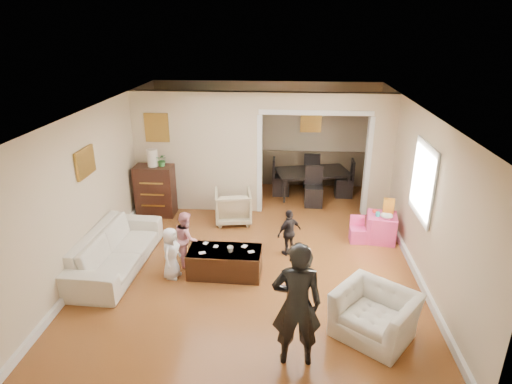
# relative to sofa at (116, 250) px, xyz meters

# --- Properties ---
(floor) EXTENTS (7.00, 7.00, 0.00)m
(floor) POSITION_rel_sofa_xyz_m (2.30, 0.81, -0.33)
(floor) COLOR brown
(floor) RESTS_ON ground
(partition_left) EXTENTS (2.75, 0.18, 2.60)m
(partition_left) POSITION_rel_sofa_xyz_m (0.92, 2.61, 0.97)
(partition_left) COLOR #CBB195
(partition_left) RESTS_ON ground
(partition_right) EXTENTS (0.55, 0.18, 2.60)m
(partition_right) POSITION_rel_sofa_xyz_m (4.77, 2.61, 0.97)
(partition_right) COLOR #CBB195
(partition_right) RESTS_ON ground
(partition_header) EXTENTS (2.22, 0.18, 0.35)m
(partition_header) POSITION_rel_sofa_xyz_m (3.40, 2.61, 2.09)
(partition_header) COLOR #CBB195
(partition_header) RESTS_ON partition_right
(window_pane) EXTENTS (0.03, 0.95, 1.10)m
(window_pane) POSITION_rel_sofa_xyz_m (5.03, 0.41, 1.22)
(window_pane) COLOR white
(window_pane) RESTS_ON ground
(framed_art_partition) EXTENTS (0.45, 0.03, 0.55)m
(framed_art_partition) POSITION_rel_sofa_xyz_m (0.10, 2.51, 1.52)
(framed_art_partition) COLOR brown
(framed_art_partition) RESTS_ON partition_left
(framed_art_sofa_wall) EXTENTS (0.03, 0.55, 0.40)m
(framed_art_sofa_wall) POSITION_rel_sofa_xyz_m (-0.41, 0.21, 1.47)
(framed_art_sofa_wall) COLOR brown
(framed_art_alcove) EXTENTS (0.45, 0.03, 0.55)m
(framed_art_alcove) POSITION_rel_sofa_xyz_m (3.40, 4.25, 1.37)
(framed_art_alcove) COLOR brown
(sofa) EXTENTS (0.97, 2.30, 0.66)m
(sofa) POSITION_rel_sofa_xyz_m (0.00, 0.00, 0.00)
(sofa) COLOR #EFE8CE
(sofa) RESTS_ON ground
(armchair_back) EXTENTS (0.84, 0.86, 0.68)m
(armchair_back) POSITION_rel_sofa_xyz_m (1.75, 1.95, 0.01)
(armchair_back) COLOR tan
(armchair_back) RESTS_ON ground
(armchair_front) EXTENTS (1.30, 1.27, 0.64)m
(armchair_front) POSITION_rel_sofa_xyz_m (4.06, -1.42, -0.01)
(armchair_front) COLOR #EFE8CE
(armchair_front) RESTS_ON ground
(dresser) EXTENTS (0.80, 0.45, 1.10)m
(dresser) POSITION_rel_sofa_xyz_m (0.05, 2.19, 0.22)
(dresser) COLOR #361810
(dresser) RESTS_ON ground
(table_lamp) EXTENTS (0.22, 0.22, 0.36)m
(table_lamp) POSITION_rel_sofa_xyz_m (0.05, 2.19, 0.95)
(table_lamp) COLOR beige
(table_lamp) RESTS_ON dresser
(potted_plant) EXTENTS (0.25, 0.21, 0.27)m
(potted_plant) POSITION_rel_sofa_xyz_m (0.25, 2.19, 0.91)
(potted_plant) COLOR #3B7F38
(potted_plant) RESTS_ON dresser
(coffee_table) EXTENTS (1.20, 0.62, 0.45)m
(coffee_table) POSITION_rel_sofa_xyz_m (1.87, -0.08, -0.11)
(coffee_table) COLOR #382111
(coffee_table) RESTS_ON ground
(coffee_cup) EXTENTS (0.10, 0.10, 0.09)m
(coffee_cup) POSITION_rel_sofa_xyz_m (1.97, -0.13, 0.16)
(coffee_cup) COLOR beige
(coffee_cup) RESTS_ON coffee_table
(play_table) EXTENTS (0.63, 0.63, 0.52)m
(play_table) POSITION_rel_sofa_xyz_m (4.67, 1.33, -0.07)
(play_table) COLOR #EE3E85
(play_table) RESTS_ON ground
(cereal_box) EXTENTS (0.21, 0.10, 0.30)m
(cereal_box) POSITION_rel_sofa_xyz_m (4.79, 1.43, 0.34)
(cereal_box) COLOR yellow
(cereal_box) RESTS_ON play_table
(cyan_cup) EXTENTS (0.08, 0.08, 0.08)m
(cyan_cup) POSITION_rel_sofa_xyz_m (4.57, 1.28, 0.23)
(cyan_cup) COLOR #22ADAD
(cyan_cup) RESTS_ON play_table
(toy_block) EXTENTS (0.09, 0.07, 0.05)m
(toy_block) POSITION_rel_sofa_xyz_m (4.55, 1.45, 0.22)
(toy_block) COLOR red
(toy_block) RESTS_ON play_table
(play_bowl) EXTENTS (0.26, 0.26, 0.05)m
(play_bowl) POSITION_rel_sofa_xyz_m (4.72, 1.21, 0.22)
(play_bowl) COLOR white
(play_bowl) RESTS_ON play_table
(dining_table) EXTENTS (1.89, 1.33, 0.60)m
(dining_table) POSITION_rel_sofa_xyz_m (3.46, 3.58, -0.03)
(dining_table) COLOR black
(dining_table) RESTS_ON ground
(adult_person) EXTENTS (0.62, 0.43, 1.64)m
(adult_person) POSITION_rel_sofa_xyz_m (3.00, -1.98, 0.49)
(adult_person) COLOR black
(adult_person) RESTS_ON ground
(child_kneel_a) EXTENTS (0.36, 0.47, 0.88)m
(child_kneel_a) POSITION_rel_sofa_xyz_m (1.02, -0.23, 0.11)
(child_kneel_a) COLOR white
(child_kneel_a) RESTS_ON ground
(child_kneel_b) EXTENTS (0.49, 0.56, 0.96)m
(child_kneel_b) POSITION_rel_sofa_xyz_m (1.17, 0.22, 0.15)
(child_kneel_b) COLOR pink
(child_kneel_b) RESTS_ON ground
(child_toddler) EXTENTS (0.53, 0.48, 0.86)m
(child_toddler) POSITION_rel_sofa_xyz_m (2.92, 0.67, 0.10)
(child_toddler) COLOR black
(child_toddler) RESTS_ON ground
(craft_papers) EXTENTS (0.91, 0.44, 0.00)m
(craft_papers) POSITION_rel_sofa_xyz_m (1.86, -0.02, 0.12)
(craft_papers) COLOR white
(craft_papers) RESTS_ON coffee_table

